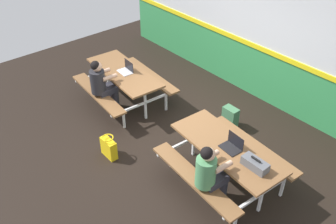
# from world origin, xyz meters

# --- Properties ---
(ground_plane) EXTENTS (10.00, 10.00, 0.02)m
(ground_plane) POSITION_xyz_m (0.00, 0.00, -0.01)
(ground_plane) COLOR black
(accent_backdrop) EXTENTS (8.00, 0.14, 2.60)m
(accent_backdrop) POSITION_xyz_m (0.00, 2.43, 1.25)
(accent_backdrop) COLOR #338C4C
(accent_backdrop) RESTS_ON ground
(picnic_table_left) EXTENTS (1.98, 1.68, 0.74)m
(picnic_table_left) POSITION_xyz_m (-1.49, 0.08, 0.58)
(picnic_table_left) COLOR brown
(picnic_table_left) RESTS_ON ground
(picnic_table_right) EXTENTS (1.98, 1.68, 0.74)m
(picnic_table_right) POSITION_xyz_m (1.49, -0.06, 0.58)
(picnic_table_right) COLOR brown
(picnic_table_right) RESTS_ON ground
(student_nearer) EXTENTS (0.38, 0.53, 1.21)m
(student_nearer) POSITION_xyz_m (-1.46, -0.49, 0.71)
(student_nearer) COLOR #2D2D38
(student_nearer) RESTS_ON ground
(student_further) EXTENTS (0.38, 0.53, 1.21)m
(student_further) POSITION_xyz_m (1.68, -0.63, 0.71)
(student_further) COLOR #2D2D38
(student_further) RESTS_ON ground
(laptop_silver) EXTENTS (0.34, 0.24, 0.22)m
(laptop_silver) POSITION_xyz_m (-1.44, 0.11, 0.79)
(laptop_silver) COLOR silver
(laptop_silver) RESTS_ON picnic_table_left
(laptop_dark) EXTENTS (0.34, 0.24, 0.22)m
(laptop_dark) POSITION_xyz_m (1.56, -0.02, 0.79)
(laptop_dark) COLOR black
(laptop_dark) RESTS_ON picnic_table_right
(toolbox_grey) EXTENTS (0.40, 0.18, 0.18)m
(toolbox_grey) POSITION_xyz_m (2.06, -0.10, 0.81)
(toolbox_grey) COLOR #595B60
(toolbox_grey) RESTS_ON picnic_table_right
(backpack_dark) EXTENTS (0.30, 0.22, 0.44)m
(backpack_dark) POSITION_xyz_m (0.58, 1.12, 0.22)
(backpack_dark) COLOR #3F724C
(backpack_dark) RESTS_ON ground
(tote_bag_bright) EXTENTS (0.34, 0.21, 0.43)m
(tote_bag_bright) POSITION_xyz_m (-0.24, -1.16, 0.19)
(tote_bag_bright) COLOR yellow
(tote_bag_bright) RESTS_ON ground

